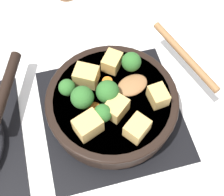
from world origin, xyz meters
The scene contains 18 objects.
ground_plane centered at (0.00, 0.00, 0.00)m, with size 2.40×2.40×0.00m, color white.
front_burner_grate centered at (0.00, 0.00, 0.01)m, with size 0.31×0.31×0.03m.
skillet_pan centered at (0.00, 0.00, 0.06)m, with size 0.32×0.40×0.05m.
wooden_spoon centered at (0.04, -0.12, 0.09)m, with size 0.21×0.21×0.02m.
tofu_cube_center_large centered at (0.05, 0.04, 0.10)m, with size 0.05×0.04×0.04m, color tan.
tofu_cube_near_handle centered at (-0.06, 0.06, 0.10)m, with size 0.05×0.04×0.04m, color tan.
tofu_cube_east_chunk centered at (-0.03, -0.09, 0.10)m, with size 0.04×0.03×0.03m, color tan.
tofu_cube_west_chunk centered at (-0.03, 0.00, 0.10)m, with size 0.05×0.04×0.04m, color tan.
tofu_cube_back_piece centered at (0.08, -0.02, 0.10)m, with size 0.04×0.03×0.03m, color tan.
tofu_cube_front_piece centered at (-0.09, -0.03, 0.10)m, with size 0.05×0.04×0.04m, color tan.
broccoli_floret_near_spoon centered at (0.06, -0.06, 0.11)m, with size 0.04×0.04×0.05m.
broccoli_floret_center_top centered at (-0.04, 0.03, 0.10)m, with size 0.04×0.04×0.04m.
broccoli_floret_east_rim centered at (0.00, 0.01, 0.11)m, with size 0.05×0.05×0.05m.
broccoli_floret_west_rim centered at (0.00, 0.06, 0.11)m, with size 0.05×0.05×0.05m.
broccoli_floret_north_edge centered at (0.03, 0.09, 0.10)m, with size 0.03×0.03×0.04m.
carrot_slice_orange_thin centered at (0.09, 0.05, 0.08)m, with size 0.02×0.02×0.01m, color orange.
carrot_slice_near_center centered at (0.04, 0.00, 0.08)m, with size 0.02×0.02×0.01m, color orange.
carrot_slice_edge_slice centered at (-0.01, 0.04, 0.08)m, with size 0.02×0.02×0.01m, color orange.
Camera 1 is at (-0.30, 0.08, 0.64)m, focal length 50.00 mm.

